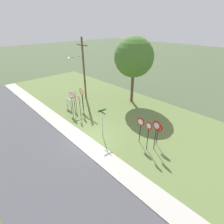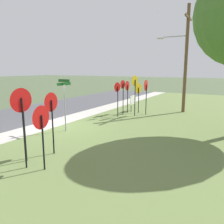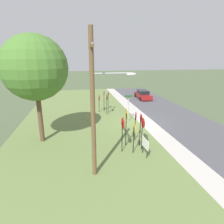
{
  "view_description": "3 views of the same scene",
  "coord_description": "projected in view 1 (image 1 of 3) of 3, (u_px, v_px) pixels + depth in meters",
  "views": [
    {
      "loc": [
        10.75,
        -7.44,
        9.54
      ],
      "look_at": [
        -0.65,
        3.34,
        1.29
      ],
      "focal_mm": 27.5,
      "sensor_mm": 36.0,
      "label": 1
    },
    {
      "loc": [
        9.93,
        9.07,
        3.37
      ],
      "look_at": [
        -0.86,
        3.11,
        1.04
      ],
      "focal_mm": 36.94,
      "sensor_mm": 36.0,
      "label": 2
    },
    {
      "loc": [
        -17.72,
        6.13,
        6.52
      ],
      "look_at": [
        -1.13,
        3.05,
        1.64
      ],
      "focal_mm": 30.29,
      "sensor_mm": 36.0,
      "label": 3
    }
  ],
  "objects": [
    {
      "name": "ground_plane",
      "position": [
        91.0,
        138.0,
        15.88
      ],
      "size": [
        160.0,
        160.0,
        0.0
      ],
      "primitive_type": "plane",
      "color": "#4C5B3D"
    },
    {
      "name": "road_asphalt",
      "position": [
        40.0,
        164.0,
        12.96
      ],
      "size": [
        44.0,
        6.4,
        0.01
      ],
      "primitive_type": "cube",
      "color": "#4C4C51",
      "rests_on": "ground_plane"
    },
    {
      "name": "sidewalk_strip",
      "position": [
        84.0,
        142.0,
        15.38
      ],
      "size": [
        44.0,
        1.6,
        0.06
      ],
      "primitive_type": "cube",
      "color": "#BCB7AD",
      "rests_on": "ground_plane"
    },
    {
      "name": "grass_median",
      "position": [
        133.0,
        116.0,
        19.52
      ],
      "size": [
        44.0,
        12.0,
        0.04
      ],
      "primitive_type": "cube",
      "color": "olive",
      "rests_on": "ground_plane"
    },
    {
      "name": "stop_sign_near_left",
      "position": [
        82.0,
        94.0,
        20.68
      ],
      "size": [
        0.79,
        0.1,
        2.53
      ],
      "rotation": [
        0.0,
        0.0,
        0.03
      ],
      "color": "black",
      "rests_on": "grass_median"
    },
    {
      "name": "stop_sign_near_right",
      "position": [
        82.0,
        95.0,
        19.69
      ],
      "size": [
        0.73,
        0.13,
        2.87
      ],
      "rotation": [
        0.0,
        0.0,
        -0.13
      ],
      "color": "black",
      "rests_on": "grass_median"
    },
    {
      "name": "stop_sign_far_left",
      "position": [
        75.0,
        96.0,
        20.55
      ],
      "size": [
        0.78,
        0.18,
        2.26
      ],
      "rotation": [
        0.0,
        0.0,
        -0.19
      ],
      "color": "black",
      "rests_on": "grass_median"
    },
    {
      "name": "stop_sign_far_center",
      "position": [
        79.0,
        102.0,
        18.78
      ],
      "size": [
        0.64,
        0.14,
        2.39
      ],
      "rotation": [
        0.0,
        0.0,
        -0.18
      ],
      "color": "black",
      "rests_on": "grass_median"
    },
    {
      "name": "stop_sign_far_right",
      "position": [
        71.0,
        98.0,
        19.8
      ],
      "size": [
        0.72,
        0.1,
        2.42
      ],
      "rotation": [
        0.0,
        0.0,
        0.03
      ],
      "color": "black",
      "rests_on": "grass_median"
    },
    {
      "name": "stop_sign_center_tall",
      "position": [
        74.0,
        99.0,
        19.34
      ],
      "size": [
        0.62,
        0.11,
        2.5
      ],
      "rotation": [
        0.0,
        0.0,
        -0.08
      ],
      "color": "black",
      "rests_on": "grass_median"
    },
    {
      "name": "yield_sign_near_left",
      "position": [
        156.0,
        128.0,
        13.54
      ],
      "size": [
        0.8,
        0.12,
        2.72
      ],
      "rotation": [
        0.0,
        0.0,
        -0.1
      ],
      "color": "black",
      "rests_on": "grass_median"
    },
    {
      "name": "yield_sign_near_right",
      "position": [
        148.0,
        130.0,
        13.56
      ],
      "size": [
        0.66,
        0.12,
        2.65
      ],
      "rotation": [
        0.0,
        0.0,
        -0.12
      ],
      "color": "black",
      "rests_on": "grass_median"
    },
    {
      "name": "yield_sign_far_left",
      "position": [
        158.0,
        129.0,
        14.26
      ],
      "size": [
        0.78,
        0.11,
        2.17
      ],
      "rotation": [
        0.0,
        0.0,
        0.07
      ],
      "color": "black",
      "rests_on": "grass_median"
    },
    {
      "name": "yield_sign_far_right",
      "position": [
        140.0,
        124.0,
        14.52
      ],
      "size": [
        0.75,
        0.1,
        2.44
      ],
      "rotation": [
        0.0,
        0.0,
        0.03
      ],
      "color": "black",
      "rests_on": "grass_median"
    },
    {
      "name": "street_name_post",
      "position": [
        102.0,
        121.0,
        15.35
      ],
      "size": [
        0.96,
        0.81,
        2.78
      ],
      "rotation": [
        0.0,
        0.0,
        -0.1
      ],
      "color": "#9EA0A8",
      "rests_on": "grass_median"
    },
    {
      "name": "utility_pole",
      "position": [
        83.0,
        67.0,
        22.3
      ],
      "size": [
        2.1,
        2.42,
        7.93
      ],
      "color": "brown",
      "rests_on": "grass_median"
    },
    {
      "name": "notice_board",
      "position": [
        69.0,
        102.0,
        20.85
      ],
      "size": [
        1.1,
        0.08,
        1.25
      ],
      "rotation": [
        0.0,
        0.0,
        0.04
      ],
      "color": "black",
      "rests_on": "grass_median"
    },
    {
      "name": "oak_tree_left",
      "position": [
        134.0,
        57.0,
        20.58
      ],
      "size": [
        4.79,
        4.79,
        8.15
      ],
      "color": "brown",
      "rests_on": "grass_median"
    }
  ]
}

